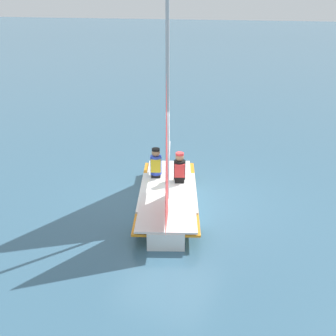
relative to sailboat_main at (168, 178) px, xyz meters
name	(u,v)px	position (x,y,z in m)	size (l,w,h in m)	color
ground_plane	(168,205)	(0.01, -0.02, -0.71)	(260.00, 260.00, 0.00)	#38607A
sailboat_main	(168,178)	(0.00, 0.00, 0.00)	(2.87, 4.39, 4.90)	white
sailor_helm	(180,172)	(0.04, 0.64, -0.08)	(0.39, 0.41, 1.16)	black
sailor_crew	(156,168)	(-0.66, 0.71, -0.08)	(0.39, 0.41, 1.16)	black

